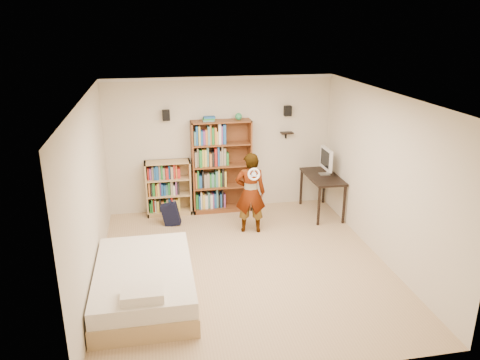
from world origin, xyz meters
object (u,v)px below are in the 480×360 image
at_px(low_bookshelf, 169,188).
at_px(person, 250,193).
at_px(tall_bookshelf, 222,167).
at_px(computer_desk, 322,194).
at_px(daybed, 144,279).

relative_size(low_bookshelf, person, 0.73).
xyz_separation_m(tall_bookshelf, computer_desk, (1.94, -0.53, -0.53)).
xyz_separation_m(daybed, person, (1.91, 1.88, 0.45)).
height_order(computer_desk, person, person).
xyz_separation_m(computer_desk, person, (-1.58, -0.55, 0.35)).
xyz_separation_m(computer_desk, daybed, (-3.49, -2.44, -0.10)).
height_order(low_bookshelf, daybed, low_bookshelf).
bearing_deg(person, daybed, 55.08).
bearing_deg(daybed, computer_desk, 34.94).
relative_size(tall_bookshelf, person, 1.24).
bearing_deg(low_bookshelf, person, -37.28).
relative_size(tall_bookshelf, computer_desk, 1.59).
height_order(low_bookshelf, person, person).
bearing_deg(person, low_bookshelf, -26.80).
bearing_deg(tall_bookshelf, low_bookshelf, 179.65).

